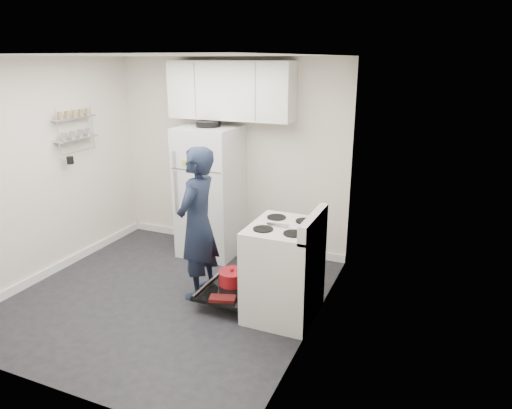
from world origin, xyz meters
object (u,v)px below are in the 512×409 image
at_px(refrigerator, 210,191).
at_px(electric_range, 283,271).
at_px(person, 198,224).
at_px(open_oven_door, 231,284).

bearing_deg(refrigerator, electric_range, -38.41).
height_order(electric_range, refrigerator, refrigerator).
bearing_deg(electric_range, person, 178.19).
relative_size(open_oven_door, person, 0.43).
bearing_deg(electric_range, refrigerator, 141.59).
bearing_deg(refrigerator, open_oven_door, -53.24).
height_order(open_oven_door, person, person).
relative_size(refrigerator, person, 1.06).
distance_m(electric_range, refrigerator, 1.81).
xyz_separation_m(electric_range, open_oven_door, (-0.59, 0.04, -0.28)).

